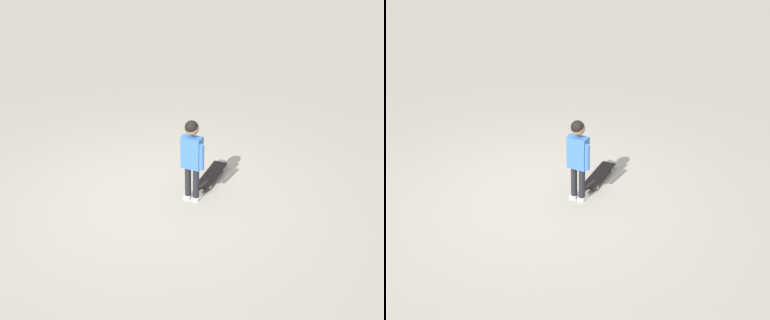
# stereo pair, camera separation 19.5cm
# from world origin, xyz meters

# --- Properties ---
(ground_plane) EXTENTS (50.00, 50.00, 0.00)m
(ground_plane) POSITION_xyz_m (0.00, 0.00, 0.00)
(ground_plane) COLOR #9E9384
(child_person) EXTENTS (0.30, 0.31, 1.06)m
(child_person) POSITION_xyz_m (-0.04, 0.43, 0.66)
(child_person) COLOR black
(child_person) RESTS_ON ground
(skateboard) EXTENTS (0.78, 0.34, 0.07)m
(skateboard) POSITION_xyz_m (-0.61, 0.60, 0.06)
(skateboard) COLOR black
(skateboard) RESTS_ON ground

